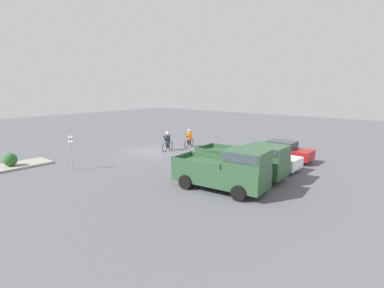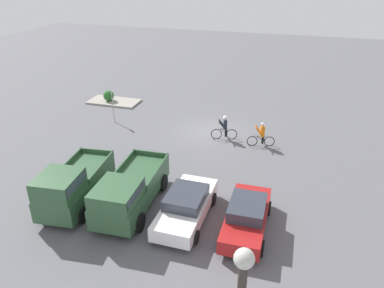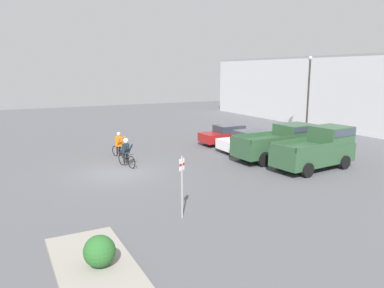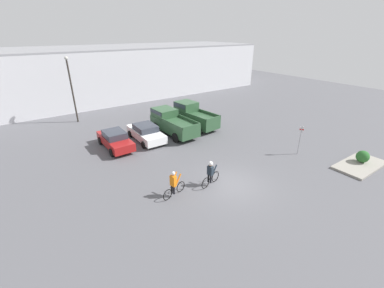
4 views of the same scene
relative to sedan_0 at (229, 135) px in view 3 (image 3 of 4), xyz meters
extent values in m
plane|color=#56565B|center=(4.06, -9.78, -0.74)|extent=(80.00, 80.00, 0.00)
cube|color=maroon|center=(0.00, 0.00, -0.12)|extent=(1.75, 4.48, 0.66)
cube|color=#2D333D|center=(0.00, 0.00, 0.47)|extent=(1.56, 2.02, 0.52)
cylinder|color=black|center=(-0.87, 1.42, -0.40)|extent=(0.19, 0.67, 0.67)
cylinder|color=black|center=(0.84, 1.44, -0.40)|extent=(0.19, 0.67, 0.67)
cylinder|color=black|center=(-0.84, -1.44, -0.40)|extent=(0.19, 0.67, 0.67)
cylinder|color=black|center=(0.87, -1.42, -0.40)|extent=(0.19, 0.67, 0.67)
cube|color=white|center=(2.80, 0.01, -0.14)|extent=(1.90, 4.67, 0.67)
cube|color=#2D333D|center=(2.80, 0.01, 0.45)|extent=(1.68, 2.11, 0.51)
cylinder|color=black|center=(1.90, 1.51, -0.43)|extent=(0.19, 0.62, 0.62)
cylinder|color=black|center=(3.74, 1.48, -0.43)|extent=(0.19, 0.62, 0.62)
cylinder|color=black|center=(1.86, -1.46, -0.43)|extent=(0.19, 0.62, 0.62)
cylinder|color=black|center=(3.70, -1.49, -0.43)|extent=(0.19, 0.62, 0.62)
cube|color=#2D5133|center=(5.60, -0.23, 0.16)|extent=(2.24, 5.55, 1.00)
cube|color=#2D5133|center=(5.53, 1.41, 1.03)|extent=(1.94, 2.27, 0.74)
cube|color=#333D47|center=(5.53, 1.41, 1.19)|extent=(1.99, 2.09, 0.33)
cube|color=#2D5133|center=(4.69, -1.36, 0.78)|extent=(0.22, 3.28, 0.25)
cube|color=#2D5133|center=(6.61, -1.28, 0.78)|extent=(0.22, 3.28, 0.25)
cube|color=#2D5133|center=(5.72, -2.92, 0.78)|extent=(2.01, 0.17, 0.25)
cylinder|color=black|center=(4.52, 1.42, -0.30)|extent=(0.26, 0.88, 0.87)
cylinder|color=black|center=(6.53, 1.51, -0.30)|extent=(0.26, 0.88, 0.87)
cylinder|color=black|center=(4.67, -1.96, -0.30)|extent=(0.26, 0.88, 0.87)
cylinder|color=black|center=(6.68, -1.88, -0.30)|extent=(0.26, 0.88, 0.87)
cube|color=#2D5133|center=(8.40, 0.16, 0.14)|extent=(2.40, 5.18, 1.04)
cube|color=#2D5133|center=(8.25, 1.65, 1.13)|extent=(1.96, 2.17, 0.94)
cube|color=#333D47|center=(8.25, 1.65, 1.34)|extent=(2.00, 2.01, 0.41)
cube|color=#2D5133|center=(7.58, -0.93, 0.78)|extent=(0.37, 3.00, 0.25)
cube|color=#2D5133|center=(9.42, -0.75, 0.78)|extent=(0.37, 3.00, 0.25)
cube|color=#2D5133|center=(8.64, -2.30, 0.78)|extent=(1.93, 0.27, 0.25)
cylinder|color=black|center=(7.29, 1.61, -0.35)|extent=(0.29, 0.80, 0.78)
cylinder|color=black|center=(9.21, 1.80, -0.35)|extent=(0.29, 0.80, 0.78)
cylinder|color=black|center=(7.59, -1.48, -0.35)|extent=(0.29, 0.80, 0.78)
cylinder|color=black|center=(9.51, -1.30, -0.35)|extent=(0.29, 0.80, 0.78)
torus|color=black|center=(3.45, -8.84, -0.39)|extent=(0.73, 0.23, 0.74)
torus|color=black|center=(2.45, -9.09, -0.39)|extent=(0.73, 0.23, 0.74)
cylinder|color=black|center=(2.95, -8.96, -0.21)|extent=(0.53, 0.17, 0.39)
cylinder|color=black|center=(2.95, -8.96, 0.00)|extent=(0.56, 0.17, 0.04)
cylinder|color=black|center=(2.78, -9.01, -0.21)|extent=(0.04, 0.04, 0.36)
cylinder|color=black|center=(3.33, -8.87, 0.02)|extent=(0.14, 0.45, 0.02)
cylinder|color=black|center=(2.83, -8.90, -0.25)|extent=(0.15, 0.15, 0.55)
cylinder|color=black|center=(2.87, -9.08, -0.25)|extent=(0.15, 0.15, 0.55)
cube|color=#1E2833|center=(2.90, -8.98, 0.31)|extent=(0.32, 0.41, 0.59)
cylinder|color=#1E2833|center=(3.06, -8.76, 0.32)|extent=(0.52, 0.21, 0.64)
cylinder|color=#1E2833|center=(3.14, -9.09, 0.32)|extent=(0.52, 0.21, 0.64)
sphere|color=tan|center=(2.93, -8.97, 0.73)|extent=(0.25, 0.25, 0.25)
sphere|color=silver|center=(2.93, -8.97, 0.80)|extent=(0.28, 0.28, 0.28)
torus|color=black|center=(0.99, -8.51, -0.41)|extent=(0.68, 0.22, 0.69)
torus|color=black|center=(-0.08, -8.78, -0.41)|extent=(0.68, 0.22, 0.69)
cylinder|color=black|center=(0.45, -8.64, -0.25)|extent=(0.56, 0.17, 0.37)
cylinder|color=black|center=(0.45, -8.64, -0.05)|extent=(0.60, 0.18, 0.04)
cylinder|color=black|center=(0.27, -8.69, -0.25)|extent=(0.04, 0.04, 0.34)
cylinder|color=black|center=(0.86, -8.54, -0.03)|extent=(0.14, 0.45, 0.02)
cylinder|color=black|center=(0.32, -8.58, -0.29)|extent=(0.15, 0.15, 0.52)
cylinder|color=black|center=(0.37, -8.75, -0.29)|extent=(0.15, 0.15, 0.52)
cube|color=orange|center=(0.40, -8.65, 0.30)|extent=(0.32, 0.41, 0.66)
cylinder|color=orange|center=(0.57, -8.43, 0.30)|extent=(0.55, 0.22, 0.72)
cylinder|color=orange|center=(0.66, -8.76, 0.30)|extent=(0.55, 0.22, 0.72)
sphere|color=tan|center=(0.43, -8.65, 0.74)|extent=(0.20, 0.20, 0.20)
sphere|color=silver|center=(0.43, -8.65, 0.79)|extent=(0.22, 0.22, 0.22)
cylinder|color=#9E9EA3|center=(11.42, -9.50, 0.47)|extent=(0.06, 0.06, 2.41)
cube|color=white|center=(11.42, -9.50, 1.35)|extent=(0.16, 0.27, 0.45)
cube|color=red|center=(11.42, -9.50, 1.35)|extent=(0.16, 0.28, 0.10)
cylinder|color=#2D2823|center=(-1.01, 8.81, 2.47)|extent=(0.16, 0.16, 6.41)
sphere|color=#B2B2A8|center=(-1.01, 8.81, 5.80)|extent=(0.36, 0.36, 0.36)
cube|color=gray|center=(13.41, -13.31, -0.66)|extent=(4.22, 2.13, 0.15)
sphere|color=#286028|center=(13.80, -13.20, -0.14)|extent=(0.89, 0.89, 0.89)
camera|label=1|loc=(21.18, 8.72, 4.65)|focal=28.00mm
camera|label=2|loc=(-1.52, 13.51, 10.21)|focal=35.00mm
camera|label=3|loc=(23.44, -15.33, 4.74)|focal=35.00mm
camera|label=4|loc=(-6.03, -19.70, 8.32)|focal=24.00mm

